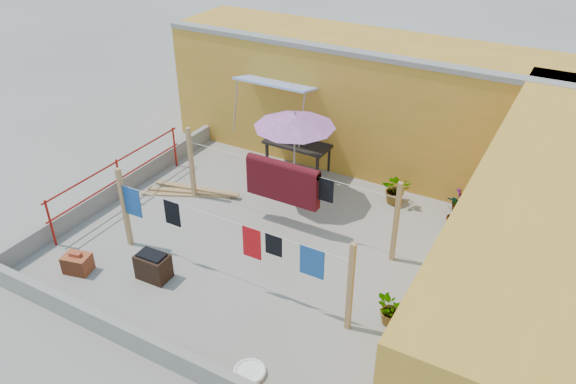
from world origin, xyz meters
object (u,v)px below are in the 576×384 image
object	(u,v)px
outdoor_table	(298,145)
white_basin	(250,372)
water_jug_a	(458,258)
patio_umbrella	(295,121)
brazier	(153,266)
plant_back_a	(396,189)
brick_stack	(77,263)
green_hose	(447,251)
water_jug_b	(454,266)

from	to	relation	value
outdoor_table	white_basin	distance (m)	6.82
water_jug_a	patio_umbrella	bearing A→B (deg)	171.16
brazier	water_jug_a	distance (m)	6.00
outdoor_table	plant_back_a	bearing A→B (deg)	-6.42
outdoor_table	brick_stack	bearing A→B (deg)	-107.22
patio_umbrella	plant_back_a	size ratio (longest dim) A/B	2.98
patio_umbrella	white_basin	bearing A→B (deg)	-68.80
outdoor_table	brick_stack	world-z (taller)	outdoor_table
brick_stack	green_hose	world-z (taller)	brick_stack
outdoor_table	plant_back_a	world-z (taller)	outdoor_table
patio_umbrella	brazier	size ratio (longest dim) A/B	3.47
outdoor_table	white_basin	bearing A→B (deg)	-68.07
white_basin	patio_umbrella	bearing A→B (deg)	111.20
brazier	plant_back_a	xyz separation A→B (m)	(3.13, 4.89, 0.10)
water_jug_b	plant_back_a	bearing A→B (deg)	134.98
brazier	green_hose	size ratio (longest dim) A/B	1.25
plant_back_a	water_jug_a	bearing A→B (deg)	-40.40
patio_umbrella	water_jug_b	size ratio (longest dim) A/B	7.01
water_jug_b	brazier	bearing A→B (deg)	-149.20
green_hose	outdoor_table	bearing A→B (deg)	159.57
water_jug_b	water_jug_a	bearing A→B (deg)	90.00
brazier	plant_back_a	world-z (taller)	plant_back_a
outdoor_table	brick_stack	xyz separation A→B (m)	(-1.79, -5.78, -0.52)
patio_umbrella	plant_back_a	bearing A→B (deg)	24.17
brazier	water_jug_a	world-z (taller)	brazier
water_jug_a	outdoor_table	bearing A→B (deg)	157.60
white_basin	outdoor_table	bearing A→B (deg)	111.93
white_basin	plant_back_a	size ratio (longest dim) A/B	0.70
white_basin	plant_back_a	world-z (taller)	plant_back_a
water_jug_a	water_jug_b	size ratio (longest dim) A/B	1.05
brick_stack	outdoor_table	bearing A→B (deg)	72.78
outdoor_table	brazier	world-z (taller)	outdoor_table
white_basin	water_jug_b	xyz separation A→B (m)	(2.13, 4.09, 0.09)
white_basin	water_jug_a	bearing A→B (deg)	64.04
white_basin	plant_back_a	xyz separation A→B (m)	(0.24, 5.99, 0.33)
outdoor_table	water_jug_b	bearing A→B (deg)	-25.31
brazier	green_hose	bearing A→B (deg)	36.87
brazier	green_hose	distance (m)	5.94
outdoor_table	plant_back_a	size ratio (longest dim) A/B	2.27
patio_umbrella	brazier	world-z (taller)	patio_umbrella
green_hose	plant_back_a	xyz separation A→B (m)	(-1.62, 1.32, 0.34)
outdoor_table	water_jug_a	bearing A→B (deg)	-22.40
brick_stack	water_jug_a	xyz separation A→B (m)	(6.46, 3.86, -0.04)
green_hose	plant_back_a	distance (m)	2.12
brazier	patio_umbrella	bearing A→B (deg)	76.32
patio_umbrella	water_jug_b	distance (m)	4.57
outdoor_table	green_hose	size ratio (longest dim) A/B	3.29
patio_umbrella	white_basin	size ratio (longest dim) A/B	4.26
outdoor_table	water_jug_b	distance (m)	5.19
white_basin	green_hose	bearing A→B (deg)	68.27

